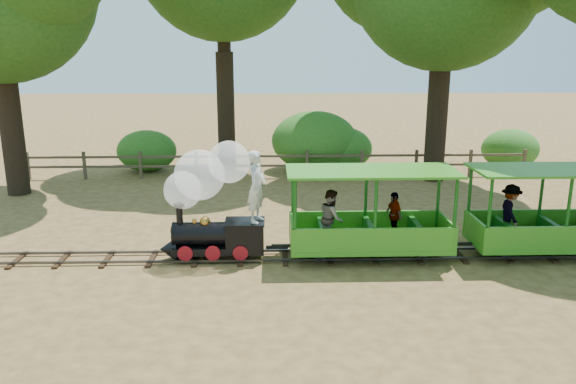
{
  "coord_description": "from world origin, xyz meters",
  "views": [
    {
      "loc": [
        -0.3,
        -11.92,
        4.68
      ],
      "look_at": [
        0.08,
        0.5,
        1.42
      ],
      "focal_mm": 35.0,
      "sensor_mm": 36.0,
      "label": 1
    }
  ],
  "objects_px": {
    "carriage_rear": "(547,221)",
    "fence": "(279,162)",
    "carriage_front": "(365,224)",
    "locomotive": "(211,192)"
  },
  "relations": [
    {
      "from": "carriage_rear",
      "to": "fence",
      "type": "height_order",
      "value": "carriage_rear"
    },
    {
      "from": "fence",
      "to": "carriage_front",
      "type": "bearing_deg",
      "value": -77.4
    },
    {
      "from": "carriage_front",
      "to": "fence",
      "type": "relative_size",
      "value": 0.21
    },
    {
      "from": "carriage_rear",
      "to": "locomotive",
      "type": "bearing_deg",
      "value": 179.58
    },
    {
      "from": "fence",
      "to": "carriage_rear",
      "type": "bearing_deg",
      "value": -53.41
    },
    {
      "from": "carriage_front",
      "to": "fence",
      "type": "distance_m",
      "value": 8.21
    },
    {
      "from": "locomotive",
      "to": "carriage_rear",
      "type": "xyz_separation_m",
      "value": [
        7.56,
        -0.06,
        -0.72
      ]
    },
    {
      "from": "locomotive",
      "to": "carriage_rear",
      "type": "height_order",
      "value": "locomotive"
    },
    {
      "from": "locomotive",
      "to": "carriage_front",
      "type": "distance_m",
      "value": 3.5
    },
    {
      "from": "locomotive",
      "to": "fence",
      "type": "xyz_separation_m",
      "value": [
        1.63,
        7.94,
        -0.97
      ]
    }
  ]
}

